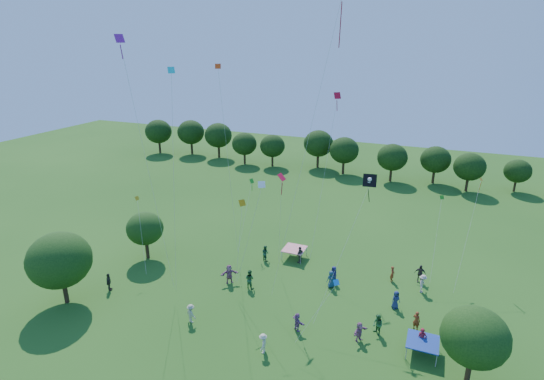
{
  "coord_description": "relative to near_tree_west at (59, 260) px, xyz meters",
  "views": [
    {
      "loc": [
        11.04,
        -13.13,
        21.34
      ],
      "look_at": [
        0.0,
        14.0,
        11.0
      ],
      "focal_mm": 28.0,
      "sensor_mm": 36.0,
      "label": 1
    }
  ],
  "objects": [
    {
      "name": "crowd_person_4",
      "position": [
        16.44,
        14.14,
        -3.19
      ],
      "size": [
        0.8,
        1.15,
        1.79
      ],
      "primitive_type": "imported",
      "rotation": [
        0.0,
        0.0,
        4.37
      ],
      "color": "#3B372F",
      "rests_on": "ground"
    },
    {
      "name": "crowd_person_16",
      "position": [
        27.95,
        14.91,
        -3.2
      ],
      "size": [
        1.07,
        0.56,
        1.76
      ],
      "primitive_type": "imported",
      "rotation": [
        0.0,
        0.0,
        0.09
      ],
      "color": "#3D3631",
      "rests_on": "ground"
    },
    {
      "name": "small_kite_6",
      "position": [
        15.19,
        6.54,
        5.05
      ],
      "size": [
        2.8,
        0.58,
        9.61
      ],
      "color": "white"
    },
    {
      "name": "crowd_person_12",
      "position": [
        26.37,
        9.78,
        -3.27
      ],
      "size": [
        0.87,
        0.88,
        1.63
      ],
      "primitive_type": "imported",
      "rotation": [
        0.0,
        0.0,
        0.8
      ],
      "color": "navy",
      "rests_on": "ground"
    },
    {
      "name": "near_tree_west",
      "position": [
        0.0,
        0.0,
        0.0
      ],
      "size": [
        5.2,
        5.2,
        6.43
      ],
      "color": "#422B19",
      "rests_on": "ground"
    },
    {
      "name": "treeline",
      "position": [
        15.45,
        46.23,
        0.01
      ],
      "size": [
        88.01,
        8.77,
        6.77
      ],
      "color": "#422B19",
      "rests_on": "ground"
    },
    {
      "name": "crowd_person_17",
      "position": [
        19.65,
        3.95,
        -3.33
      ],
      "size": [
        1.44,
        1.2,
        1.5
      ],
      "primitive_type": "imported",
      "rotation": [
        0.0,
        0.0,
        2.54
      ],
      "color": "#86518B",
      "rests_on": "ground"
    },
    {
      "name": "small_kite_11",
      "position": [
        10.16,
        15.86,
        2.23
      ],
      "size": [
        0.73,
        4.92,
        6.18
      ],
      "color": "#25961B"
    },
    {
      "name": "small_kite_2",
      "position": [
        31.79,
        17.63,
        2.95
      ],
      "size": [
        1.5,
        7.85,
        8.04
      ],
      "color": "orange"
    },
    {
      "name": "crowd_person_0",
      "position": [
        20.51,
        10.88,
        -3.25
      ],
      "size": [
        0.92,
        0.86,
        1.66
      ],
      "primitive_type": "imported",
      "rotation": [
        0.0,
        0.0,
        3.81
      ],
      "color": "navy",
      "rests_on": "ground"
    },
    {
      "name": "crowd_person_13",
      "position": [
        28.73,
        5.25,
        -3.19
      ],
      "size": [
        0.72,
        0.51,
        1.79
      ],
      "primitive_type": "imported",
      "rotation": [
        0.0,
        0.0,
        6.4
      ],
      "color": "maroon",
      "rests_on": "ground"
    },
    {
      "name": "crowd_person_3",
      "position": [
        11.46,
        1.69,
        -3.28
      ],
      "size": [
        1.15,
        0.81,
        1.61
      ],
      "primitive_type": "imported",
      "rotation": [
        0.0,
        0.0,
        2.78
      ],
      "color": "#A9A887",
      "rests_on": "ground"
    },
    {
      "name": "small_kite_4",
      "position": [
        22.37,
        2.61,
        0.78
      ],
      "size": [
        2.52,
        2.17,
        4.45
      ],
      "color": "blue"
    },
    {
      "name": "near_tree_east",
      "position": [
        31.79,
        3.2,
        -0.55
      ],
      "size": [
        4.25,
        4.25,
        5.45
      ],
      "color": "#422B19",
      "rests_on": "ground"
    },
    {
      "name": "crowd_person_5",
      "position": [
        24.35,
        4.53,
        -3.29
      ],
      "size": [
        1.19,
        1.54,
        1.58
      ],
      "primitive_type": "imported",
      "rotation": [
        0.0,
        0.0,
        1.05
      ],
      "color": "#95577D",
      "rests_on": "ground"
    },
    {
      "name": "small_kite_10",
      "position": [
        2.41,
        7.42,
        1.67
      ],
      "size": [
        3.33,
        3.79,
        5.88
      ],
      "color": "#FFA516"
    },
    {
      "name": "small_kite_3",
      "position": [
        28.94,
        16.88,
        1.93
      ],
      "size": [
        0.42,
        5.5,
        6.37
      ],
      "color": "#278A19"
    },
    {
      "name": "crowd_person_11",
      "position": [
        11.56,
        8.07,
        -3.16
      ],
      "size": [
        1.71,
        1.57,
        1.84
      ],
      "primitive_type": "imported",
      "rotation": [
        0.0,
        0.0,
        0.69
      ],
      "color": "#985878",
      "rests_on": "ground"
    },
    {
      "name": "tent_blue",
      "position": [
        28.82,
        4.8,
        -3.05
      ],
      "size": [
        2.2,
        2.2,
        1.1
      ],
      "color": "navy",
      "rests_on": "ground"
    },
    {
      "name": "small_kite_8",
      "position": [
        16.38,
        8.81,
        5.58
      ],
      "size": [
        1.71,
        3.45,
        9.8
      ],
      "color": "red"
    },
    {
      "name": "crowd_person_14",
      "position": [
        13.68,
        8.0,
        -3.18
      ],
      "size": [
        0.97,
        0.66,
        1.81
      ],
      "primitive_type": "imported",
      "rotation": [
        0.0,
        0.0,
        2.93
      ],
      "color": "#25582E",
      "rests_on": "ground"
    },
    {
      "name": "crowd_person_6",
      "position": [
        20.53,
        11.82,
        -3.27
      ],
      "size": [
        0.91,
        0.82,
        1.63
      ],
      "primitive_type": "imported",
      "rotation": [
        0.0,
        0.0,
        5.67
      ],
      "color": "navy",
      "rests_on": "ground"
    },
    {
      "name": "crowd_person_2",
      "position": [
        25.51,
        5.77,
        -3.22
      ],
      "size": [
        0.94,
        0.92,
        1.73
      ],
      "primitive_type": "imported",
      "rotation": [
        0.0,
        0.0,
        5.52
      ],
      "color": "#2B6533",
      "rests_on": "ground"
    },
    {
      "name": "crowd_person_7",
      "position": [
        28.2,
        7.51,
        -3.27
      ],
      "size": [
        0.71,
        0.6,
        1.62
      ],
      "primitive_type": "imported",
      "rotation": [
        0.0,
        0.0,
        2.73
      ],
      "color": "maroon",
      "rests_on": "ground"
    },
    {
      "name": "crowd_person_1",
      "position": [
        25.57,
        14.02,
        -3.3
      ],
      "size": [
        0.42,
        0.61,
        1.56
      ],
      "primitive_type": "imported",
      "rotation": [
        0.0,
        0.0,
        1.49
      ],
      "color": "maroon",
      "rests_on": "ground"
    },
    {
      "name": "crowd_person_10",
      "position": [
        2.09,
        2.87,
        -3.25
      ],
      "size": [
        0.85,
        1.08,
        1.67
      ],
      "primitive_type": "imported",
      "rotation": [
        0.0,
        0.0,
        2.05
      ],
      "color": "#36312B",
      "rests_on": "ground"
    },
    {
      "name": "small_kite_9",
      "position": [
        10.24,
        10.61,
        10.24
      ],
      "size": [
        0.85,
        1.79,
        18.22
      ],
      "color": "#FF430D"
    },
    {
      "name": "small_kite_0",
      "position": [
        18.3,
        17.64,
        9.6
      ],
      "size": [
        0.75,
        6.61,
        15.33
      ],
      "color": "red"
    },
    {
      "name": "pirate_kite",
      "position": [
        23.33,
        9.92,
        6.6
      ],
      "size": [
        2.91,
        6.98,
        10.05
      ],
      "color": "black"
    },
    {
      "name": "small_kite_1",
      "position": [
        13.58,
        6.84,
        3.57
      ],
      "size": [
        0.86,
        0.84,
        7.65
      ],
      "color": "orange"
    },
    {
      "name": "red_high_kite",
      "position": [
        20.15,
        7.78,
        16.01
      ],
      "size": [
        4.52,
        2.64,
        23.33
      ],
      "color": "red"
    },
    {
      "name": "small_kite_5",
      "position": [
        8.59,
        1.08,
        12.73
      ],
      "size": [
        0.5,
        3.79,
        20.45
      ],
      "color": "#AA1C9A"
    },
    {
      "name": "tent_red_stripe",
      "position": [
        15.59,
        14.85,
        -3.05
      ],
      "size": [
        2.2,
        2.2,
        1.1
      ],
      "color": "red",
      "rests_on": "ground"
    },
    {
      "name": "small_kite_7",
      "position": [
        9.46,
        3.91,
        10.32
      ],
      "size": [
        0.99,
        0.93,
        18.28
      ],
      "color": "#0ECBD4"
    },
    {
      "name": "crowd_person_9",
      "position": [
        18.19,
        0.61,
        -3.29
      ],
      "size": [
        0.61,
        1.09,
        1.58
      ],
      "primitive_type": "imported",
      "rotation": [
        0.0,
        0.0,
        4.86
      ],
      "color": "beige",
      "rests_on": "ground"
    },
    {
      "name": "crowd_person_8",
      "position": [
        12.98,
        13.29,
        -3.26
      ],
      "size": [
        0.92,
        0.76,
        1.65
      ],
      "primitive_type": "imported",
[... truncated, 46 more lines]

